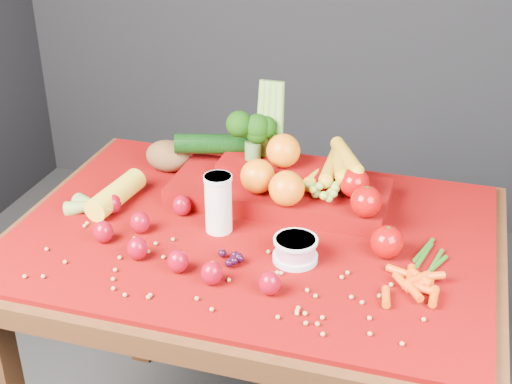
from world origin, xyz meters
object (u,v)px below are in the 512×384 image
(table, at_px, (254,270))
(milk_glass, at_px, (218,201))
(produce_mound, at_px, (286,178))
(yogurt_bowl, at_px, (295,249))

(table, distance_m, milk_glass, 0.20)
(milk_glass, bearing_deg, table, 14.75)
(milk_glass, height_order, produce_mound, produce_mound)
(milk_glass, distance_m, yogurt_bowl, 0.21)
(yogurt_bowl, xyz_separation_m, produce_mound, (-0.09, 0.25, 0.03))
(produce_mound, bearing_deg, table, -102.12)
(milk_glass, relative_size, produce_mound, 0.22)
(table, bearing_deg, yogurt_bowl, -36.97)
(milk_glass, bearing_deg, produce_mound, 58.35)
(table, distance_m, yogurt_bowl, 0.20)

